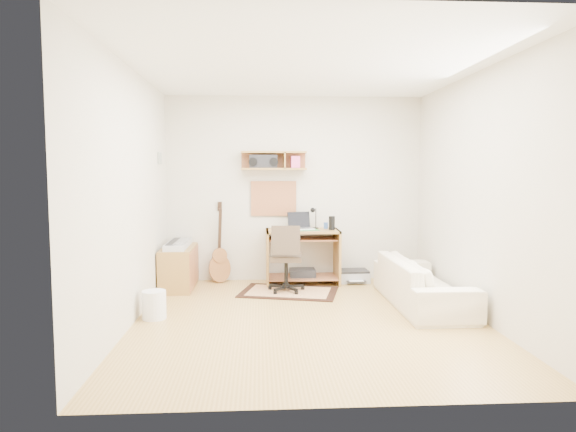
{
  "coord_description": "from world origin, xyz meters",
  "views": [
    {
      "loc": [
        -0.52,
        -5.17,
        1.55
      ],
      "look_at": [
        -0.15,
        1.05,
        1.0
      ],
      "focal_mm": 31.56,
      "sensor_mm": 36.0,
      "label": 1
    }
  ],
  "objects": [
    {
      "name": "right_wall",
      "position": [
        1.8,
        0.0,
        1.3
      ],
      "size": [
        0.01,
        4.0,
        2.6
      ],
      "primitive_type": "cube",
      "color": "beige",
      "rests_on": "ground"
    },
    {
      "name": "guitar",
      "position": [
        -1.06,
        1.86,
        0.57
      ],
      "size": [
        0.35,
        0.27,
        1.13
      ],
      "primitive_type": null,
      "rotation": [
        0.0,
        0.0,
        0.31
      ],
      "color": "#995E2F",
      "rests_on": "floor"
    },
    {
      "name": "task_chair",
      "position": [
        -0.16,
        1.24,
        0.44
      ],
      "size": [
        0.49,
        0.49,
        0.89
      ],
      "primitive_type": null,
      "rotation": [
        0.0,
        0.0,
        -0.08
      ],
      "color": "#392D21",
      "rests_on": "floor"
    },
    {
      "name": "back_wall",
      "position": [
        0.0,
        2.0,
        1.3
      ],
      "size": [
        3.6,
        0.01,
        2.6
      ],
      "primitive_type": "cube",
      "color": "beige",
      "rests_on": "ground"
    },
    {
      "name": "rug",
      "position": [
        -0.13,
        1.2,
        0.01
      ],
      "size": [
        1.36,
        1.07,
        0.02
      ],
      "primitive_type": "cube",
      "rotation": [
        0.0,
        0.0,
        -0.24
      ],
      "color": "beige",
      "rests_on": "floor"
    },
    {
      "name": "ceiling",
      "position": [
        0.0,
        0.0,
        2.6
      ],
      "size": [
        3.6,
        4.0,
        0.01
      ],
      "primitive_type": "cube",
      "color": "white",
      "rests_on": "ground"
    },
    {
      "name": "boombox",
      "position": [
        -0.44,
        1.87,
        1.68
      ],
      "size": [
        0.38,
        0.17,
        0.2
      ],
      "primitive_type": "cube",
      "color": "black",
      "rests_on": "wall_shelf"
    },
    {
      "name": "wall_shelf",
      "position": [
        -0.3,
        1.88,
        1.7
      ],
      "size": [
        0.9,
        0.25,
        0.26
      ],
      "primitive_type": "cube",
      "color": "olive",
      "rests_on": "back_wall"
    },
    {
      "name": "cork_board",
      "position": [
        -0.3,
        1.98,
        1.17
      ],
      "size": [
        0.64,
        0.03,
        0.49
      ],
      "primitive_type": "cube",
      "color": "tan",
      "rests_on": "back_wall"
    },
    {
      "name": "floor",
      "position": [
        0.0,
        0.0,
        -0.01
      ],
      "size": [
        3.6,
        4.0,
        0.01
      ],
      "primitive_type": "cube",
      "color": "tan",
      "rests_on": "ground"
    },
    {
      "name": "pencil_cup",
      "position": [
        0.43,
        1.83,
        0.79
      ],
      "size": [
        0.06,
        0.06,
        0.09
      ],
      "primitive_type": "cylinder",
      "color": "#365BA4",
      "rests_on": "desk"
    },
    {
      "name": "wall_photo",
      "position": [
        -1.79,
        1.5,
        1.72
      ],
      "size": [
        0.02,
        0.2,
        0.15
      ],
      "primitive_type": "cube",
      "color": "#4C8CBF",
      "rests_on": "left_wall"
    },
    {
      "name": "waste_basket",
      "position": [
        -1.62,
        0.12,
        0.15
      ],
      "size": [
        0.33,
        0.33,
        0.3
      ],
      "primitive_type": "cylinder",
      "rotation": [
        0.0,
        0.0,
        0.4
      ],
      "color": "white",
      "rests_on": "floor"
    },
    {
      "name": "desk_lamp",
      "position": [
        0.29,
        1.87,
        0.9
      ],
      "size": [
        0.1,
        0.1,
        0.29
      ],
      "primitive_type": null,
      "color": "black",
      "rests_on": "desk"
    },
    {
      "name": "music_keyboard",
      "position": [
        -1.58,
        1.55,
        0.59
      ],
      "size": [
        0.26,
        0.83,
        0.07
      ],
      "primitive_type": "cube",
      "color": "#B2B5BA",
      "rests_on": "cabinet"
    },
    {
      "name": "left_wall",
      "position": [
        -1.8,
        0.0,
        1.3
      ],
      "size": [
        0.01,
        4.0,
        2.6
      ],
      "primitive_type": "cube",
      "color": "beige",
      "rests_on": "ground"
    },
    {
      "name": "sofa",
      "position": [
        1.38,
        0.51,
        0.36
      ],
      "size": [
        0.54,
        1.84,
        0.72
      ],
      "primitive_type": "imported",
      "rotation": [
        0.0,
        0.0,
        1.57
      ],
      "color": "beige",
      "rests_on": "floor"
    },
    {
      "name": "desk",
      "position": [
        0.09,
        1.73,
        0.38
      ],
      "size": [
        1.0,
        0.55,
        0.75
      ],
      "primitive_type": null,
      "color": "olive",
      "rests_on": "floor"
    },
    {
      "name": "cabinet",
      "position": [
        -1.58,
        1.55,
        0.28
      ],
      "size": [
        0.4,
        0.9,
        0.55
      ],
      "primitive_type": "cube",
      "color": "olive",
      "rests_on": "floor"
    },
    {
      "name": "printer",
      "position": [
        0.82,
        1.79,
        0.08
      ],
      "size": [
        0.43,
        0.34,
        0.16
      ],
      "primitive_type": "cube",
      "rotation": [
        0.0,
        0.0,
        0.03
      ],
      "color": "#A5A8AA",
      "rests_on": "floor"
    },
    {
      "name": "laptop",
      "position": [
        0.07,
        1.71,
        0.87
      ],
      "size": [
        0.4,
        0.4,
        0.25
      ],
      "primitive_type": null,
      "rotation": [
        0.0,
        0.0,
        0.27
      ],
      "color": "silver",
      "rests_on": "desk"
    },
    {
      "name": "speaker",
      "position": [
        0.49,
        1.68,
        0.84
      ],
      "size": [
        0.09,
        0.09,
        0.19
      ],
      "primitive_type": "cylinder",
      "color": "black",
      "rests_on": "desk"
    }
  ]
}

